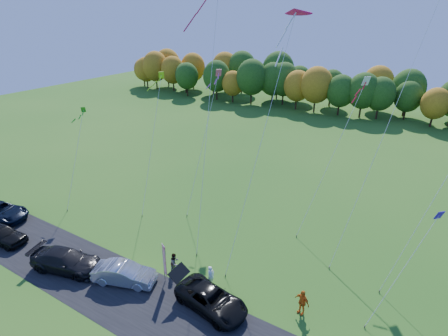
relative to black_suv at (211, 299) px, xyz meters
The scene contains 19 objects.
ground 4.18m from the black_suv, 152.99° to the left, with size 160.00×160.00×0.00m, color #235A18.
asphalt_strip 4.31m from the black_suv, 149.77° to the right, with size 90.00×6.00×0.01m, color black.
tree_line 56.99m from the black_suv, 93.68° to the left, with size 116.00×12.00×10.00m, color #1E4711, non-canonical shape.
black_suv is the anchor object (origin of this frame).
silver_sedan 7.26m from the black_suv, behind, with size 1.70×4.87×1.61m, color silver.
dark_truck_a 12.52m from the black_suv, 168.12° to the right, with size 2.39×5.88×1.71m, color black.
dark_truck_b 20.77m from the black_suv, behind, with size 1.96×4.87×1.66m, color black.
person_tailgate_a 2.27m from the black_suv, 123.55° to the left, with size 0.63×0.41×1.72m, color white.
person_tailgate_b 4.85m from the black_suv, 159.78° to the left, with size 0.85×0.66×1.75m, color gray.
person_east 6.27m from the black_suv, 26.79° to the left, with size 1.15×0.48×1.96m, color #D46214.
feather_flag 4.61m from the black_suv, behind, with size 0.44×0.24×3.58m.
kite_delta_blue 15.33m from the black_suv, 123.33° to the left, with size 5.22×11.07×23.56m.
kite_parafoil_orange 20.18m from the black_suv, 61.13° to the left, with size 5.97×12.85×24.99m.
kite_delta_red 13.13m from the black_suv, 92.75° to the left, with size 2.35×10.56×20.54m.
kite_diamond_yellow 17.62m from the black_suv, 144.15° to the left, with size 2.18×6.94×13.94m.
kite_diamond_green 22.03m from the black_suv, 164.43° to the left, with size 1.88×5.55×10.22m.
kite_diamond_white 16.11m from the black_suv, 75.82° to the left, with size 3.61×7.04×14.48m.
kite_diamond_pink 16.63m from the black_suv, 125.43° to the left, with size 1.26×7.53×14.22m.
kite_diamond_blue_low 12.77m from the black_suv, 27.74° to the left, with size 3.19×4.60×8.06m.
Camera 1 is at (13.97, -17.33, 19.13)m, focal length 28.00 mm.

